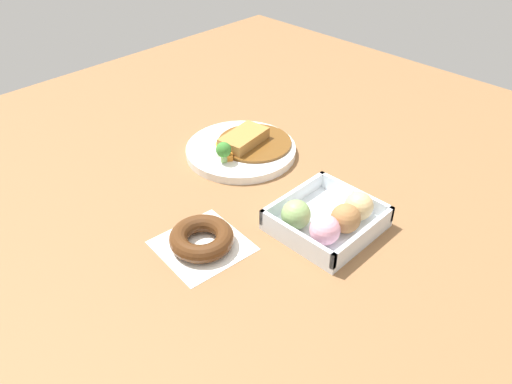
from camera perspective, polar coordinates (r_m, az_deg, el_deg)
name	(u,v)px	position (r m, az deg, el deg)	size (l,w,h in m)	color
ground_plane	(265,185)	(1.02, 1.02, 0.84)	(1.60, 1.60, 0.00)	brown
curry_plate	(242,148)	(1.11, -1.62, 5.03)	(0.24, 0.24, 0.06)	white
donut_box	(329,219)	(0.90, 8.31, -3.09)	(0.18, 0.17, 0.07)	silver
chocolate_ring_donut	(202,239)	(0.87, -6.20, -5.32)	(0.16, 0.16, 0.03)	white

